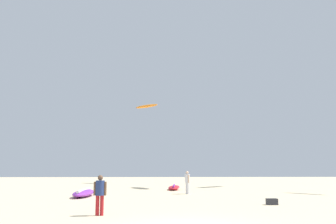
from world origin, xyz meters
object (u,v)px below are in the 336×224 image
(kite_grounded_mid, at_px, (84,193))
(kite_aloft_2, at_px, (146,106))
(person_midground, at_px, (187,181))
(cooler_box, at_px, (272,202))
(kite_grounded_near, at_px, (174,187))
(person_foreground, at_px, (100,192))

(kite_grounded_mid, distance_m, kite_aloft_2, 22.80)
(person_midground, height_order, cooler_box, person_midground)
(cooler_box, height_order, kite_aloft_2, kite_aloft_2)
(cooler_box, xyz_separation_m, kite_aloft_2, (-7.31, 26.13, 9.37))
(kite_grounded_near, relative_size, kite_grounded_mid, 0.84)
(person_midground, height_order, kite_grounded_mid, person_midground)
(kite_aloft_2, bearing_deg, person_midground, -79.03)
(cooler_box, bearing_deg, person_midground, 115.67)
(person_midground, height_order, kite_aloft_2, kite_aloft_2)
(person_midground, distance_m, kite_grounded_near, 5.13)
(person_foreground, distance_m, kite_aloft_2, 31.36)
(cooler_box, bearing_deg, person_foreground, -154.28)
(kite_grounded_near, bearing_deg, kite_aloft_2, 101.93)
(kite_grounded_near, bearing_deg, cooler_box, -70.69)
(kite_grounded_mid, relative_size, kite_aloft_2, 1.22)
(kite_grounded_near, height_order, cooler_box, kite_grounded_near)
(kite_grounded_near, xyz_separation_m, cooler_box, (4.50, -12.83, -0.04))
(person_foreground, xyz_separation_m, person_midground, (4.58, 11.83, 0.02))
(person_foreground, distance_m, person_midground, 12.69)
(person_midground, bearing_deg, kite_grounded_mid, -6.13)
(kite_grounded_mid, bearing_deg, person_midground, 17.25)
(person_midground, bearing_deg, cooler_box, 92.29)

